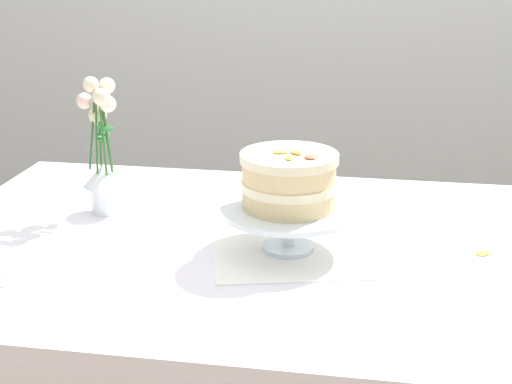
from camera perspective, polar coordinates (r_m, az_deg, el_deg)
The scene contains 6 objects.
dining_table at distance 1.64m, azimuth -1.82°, elevation -7.14°, with size 1.40×1.00×0.74m.
linen_napkin at distance 1.58m, azimuth 2.50°, elevation -4.52°, with size 0.32×0.32×0.00m, color white.
cake_stand at distance 1.55m, azimuth 2.54°, elevation -1.75°, with size 0.29×0.29×0.10m.
layer_cake at distance 1.52m, azimuth 2.59°, elevation 0.95°, with size 0.20×0.20×0.12m.
flower_vase at distance 1.79m, azimuth -11.86°, elevation 2.56°, with size 0.11×0.10×0.34m.
loose_petal_0 at distance 1.63m, azimuth 17.35°, elevation -4.56°, with size 0.04×0.02×0.00m, color yellow.
Camera 1 is at (0.30, -1.47, 1.37)m, focal length 51.32 mm.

